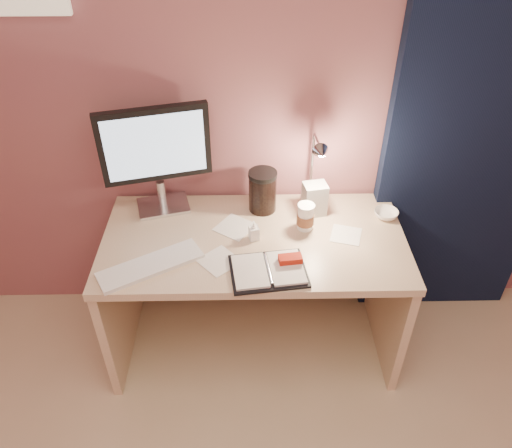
{
  "coord_description": "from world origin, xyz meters",
  "views": [
    {
      "loc": [
        -0.03,
        -0.39,
        2.19
      ],
      "look_at": [
        0.01,
        1.33,
        0.85
      ],
      "focal_mm": 35.0,
      "sensor_mm": 36.0,
      "label": 1
    }
  ],
  "objects_px": {
    "bowl": "(386,214)",
    "desk": "(254,263)",
    "lotion_bottle": "(254,230)",
    "keyboard": "(151,265)",
    "coffee_cup": "(305,217)",
    "dark_jar": "(263,193)",
    "planner": "(270,269)",
    "monitor": "(155,151)",
    "product_box": "(314,199)",
    "desk_lamp": "(313,168)"
  },
  "relations": [
    {
      "from": "monitor",
      "to": "coffee_cup",
      "type": "relative_size",
      "value": 4.09
    },
    {
      "from": "desk",
      "to": "planner",
      "type": "relative_size",
      "value": 4.03
    },
    {
      "from": "bowl",
      "to": "desk_lamp",
      "type": "height_order",
      "value": "desk_lamp"
    },
    {
      "from": "lotion_bottle",
      "to": "planner",
      "type": "bearing_deg",
      "value": -73.58
    },
    {
      "from": "lotion_bottle",
      "to": "desk_lamp",
      "type": "bearing_deg",
      "value": 36.91
    },
    {
      "from": "monitor",
      "to": "planner",
      "type": "xyz_separation_m",
      "value": [
        0.51,
        -0.47,
        -0.31
      ]
    },
    {
      "from": "monitor",
      "to": "bowl",
      "type": "distance_m",
      "value": 1.14
    },
    {
      "from": "desk",
      "to": "lotion_bottle",
      "type": "xyz_separation_m",
      "value": [
        -0.0,
        -0.08,
        0.27
      ]
    },
    {
      "from": "keyboard",
      "to": "lotion_bottle",
      "type": "xyz_separation_m",
      "value": [
        0.45,
        0.18,
        0.04
      ]
    },
    {
      "from": "desk_lamp",
      "to": "monitor",
      "type": "bearing_deg",
      "value": 171.54
    },
    {
      "from": "coffee_cup",
      "to": "bowl",
      "type": "relative_size",
      "value": 1.14
    },
    {
      "from": "keyboard",
      "to": "bowl",
      "type": "xyz_separation_m",
      "value": [
        1.09,
        0.34,
        0.01
      ]
    },
    {
      "from": "coffee_cup",
      "to": "dark_jar",
      "type": "bearing_deg",
      "value": 141.5
    },
    {
      "from": "lotion_bottle",
      "to": "dark_jar",
      "type": "bearing_deg",
      "value": 78.94
    },
    {
      "from": "keyboard",
      "to": "dark_jar",
      "type": "height_order",
      "value": "dark_jar"
    },
    {
      "from": "keyboard",
      "to": "bowl",
      "type": "distance_m",
      "value": 1.14
    },
    {
      "from": "monitor",
      "to": "lotion_bottle",
      "type": "relative_size",
      "value": 5.56
    },
    {
      "from": "bowl",
      "to": "lotion_bottle",
      "type": "relative_size",
      "value": 1.19
    },
    {
      "from": "desk",
      "to": "planner",
      "type": "bearing_deg",
      "value": -77.82
    },
    {
      "from": "desk",
      "to": "bowl",
      "type": "bearing_deg",
      "value": 6.58
    },
    {
      "from": "coffee_cup",
      "to": "desk_lamp",
      "type": "relative_size",
      "value": 0.33
    },
    {
      "from": "keyboard",
      "to": "desk_lamp",
      "type": "height_order",
      "value": "desk_lamp"
    },
    {
      "from": "bowl",
      "to": "desk",
      "type": "bearing_deg",
      "value": -173.42
    },
    {
      "from": "monitor",
      "to": "product_box",
      "type": "height_order",
      "value": "monitor"
    },
    {
      "from": "keyboard",
      "to": "dark_jar",
      "type": "relative_size",
      "value": 2.38
    },
    {
      "from": "desk",
      "to": "monitor",
      "type": "xyz_separation_m",
      "value": [
        -0.45,
        0.17,
        0.55
      ]
    },
    {
      "from": "desk",
      "to": "lotion_bottle",
      "type": "distance_m",
      "value": 0.29
    },
    {
      "from": "bowl",
      "to": "lotion_bottle",
      "type": "height_order",
      "value": "lotion_bottle"
    },
    {
      "from": "desk_lamp",
      "to": "coffee_cup",
      "type": "bearing_deg",
      "value": -110.59
    },
    {
      "from": "monitor",
      "to": "coffee_cup",
      "type": "bearing_deg",
      "value": -28.93
    },
    {
      "from": "desk",
      "to": "monitor",
      "type": "distance_m",
      "value": 0.73
    },
    {
      "from": "planner",
      "to": "dark_jar",
      "type": "xyz_separation_m",
      "value": [
        -0.02,
        0.45,
        0.08
      ]
    },
    {
      "from": "keyboard",
      "to": "coffee_cup",
      "type": "xyz_separation_m",
      "value": [
        0.69,
        0.26,
        0.05
      ]
    },
    {
      "from": "keyboard",
      "to": "product_box",
      "type": "bearing_deg",
      "value": -2.92
    },
    {
      "from": "monitor",
      "to": "coffee_cup",
      "type": "height_order",
      "value": "monitor"
    },
    {
      "from": "desk_lamp",
      "to": "product_box",
      "type": "bearing_deg",
      "value": -42.13
    },
    {
      "from": "monitor",
      "to": "product_box",
      "type": "xyz_separation_m",
      "value": [
        0.74,
        -0.06,
        -0.24
      ]
    },
    {
      "from": "desk",
      "to": "coffee_cup",
      "type": "xyz_separation_m",
      "value": [
        0.24,
        -0.0,
        0.29
      ]
    },
    {
      "from": "desk",
      "to": "coffee_cup",
      "type": "distance_m",
      "value": 0.38
    },
    {
      "from": "desk",
      "to": "dark_jar",
      "type": "xyz_separation_m",
      "value": [
        0.05,
        0.15,
        0.32
      ]
    },
    {
      "from": "coffee_cup",
      "to": "dark_jar",
      "type": "height_order",
      "value": "dark_jar"
    },
    {
      "from": "coffee_cup",
      "to": "dark_jar",
      "type": "relative_size",
      "value": 0.69
    },
    {
      "from": "lotion_bottle",
      "to": "product_box",
      "type": "height_order",
      "value": "product_box"
    },
    {
      "from": "coffee_cup",
      "to": "bowl",
      "type": "xyz_separation_m",
      "value": [
        0.4,
        0.08,
        -0.04
      ]
    },
    {
      "from": "planner",
      "to": "keyboard",
      "type": "bearing_deg",
      "value": 168.41
    },
    {
      "from": "coffee_cup",
      "to": "product_box",
      "type": "distance_m",
      "value": 0.13
    },
    {
      "from": "bowl",
      "to": "product_box",
      "type": "xyz_separation_m",
      "value": [
        -0.35,
        0.04,
        0.06
      ]
    },
    {
      "from": "dark_jar",
      "to": "product_box",
      "type": "bearing_deg",
      "value": -8.48
    },
    {
      "from": "keyboard",
      "to": "product_box",
      "type": "relative_size",
      "value": 2.75
    },
    {
      "from": "lotion_bottle",
      "to": "dark_jar",
      "type": "height_order",
      "value": "dark_jar"
    }
  ]
}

